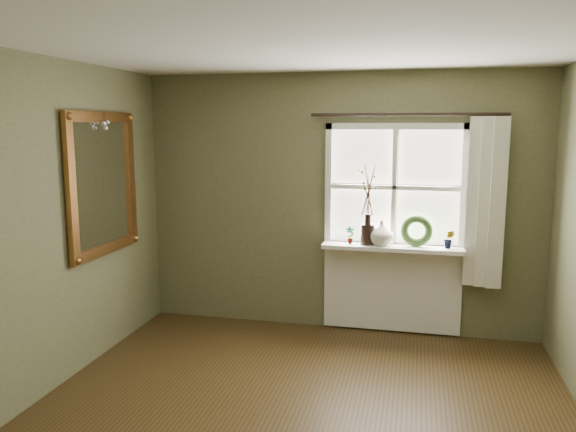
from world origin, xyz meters
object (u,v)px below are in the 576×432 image
at_px(wreath, 416,234).
at_px(cream_vase, 381,233).
at_px(gilt_mirror, 103,184).
at_px(dark_jug, 368,234).

bearing_deg(wreath, cream_vase, -171.05).
relative_size(cream_vase, wreath, 0.80).
height_order(cream_vase, gilt_mirror, gilt_mirror).
height_order(wreath, gilt_mirror, gilt_mirror).
distance_m(cream_vase, gilt_mirror, 2.65).
relative_size(dark_jug, cream_vase, 0.84).
distance_m(dark_jug, cream_vase, 0.14).
relative_size(cream_vase, gilt_mirror, 0.19).
distance_m(cream_vase, wreath, 0.34).
bearing_deg(gilt_mirror, wreath, 20.16).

